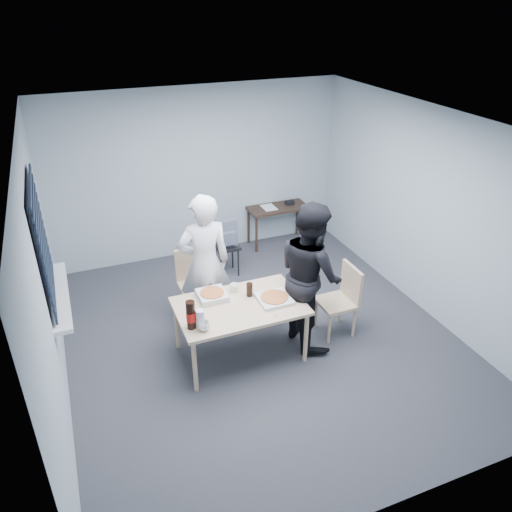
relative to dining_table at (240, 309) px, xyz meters
name	(u,v)px	position (x,y,z in m)	size (l,w,h in m)	color
room	(46,250)	(-1.86, 0.61, 0.81)	(5.00, 5.00, 5.00)	#29292E
dining_table	(240,309)	(0.00, 0.00, 0.00)	(1.41, 0.89, 0.69)	beige
chair_far	(194,278)	(-0.24, 1.04, -0.11)	(0.42, 0.42, 0.89)	beige
chair_right	(343,295)	(1.31, -0.03, -0.11)	(0.42, 0.42, 0.89)	beige
person_white	(205,264)	(-0.19, 0.69, 0.26)	(0.65, 0.42, 1.77)	silver
person_black	(310,274)	(0.87, 0.00, 0.26)	(0.86, 0.47, 1.77)	black
side_table	(278,211)	(1.58, 2.49, -0.05)	(0.97, 0.43, 0.65)	#36241B
stool	(227,252)	(0.47, 1.83, -0.27)	(0.34, 0.34, 0.47)	black
backpack	(227,233)	(0.47, 1.82, 0.04)	(0.29, 0.21, 0.41)	slate
pizza_box_a	(212,295)	(-0.24, 0.25, 0.10)	(0.32, 0.32, 0.08)	silver
pizza_box_b	(274,298)	(0.39, -0.06, 0.08)	(0.36, 0.36, 0.05)	silver
mug_a	(204,326)	(-0.50, -0.29, 0.11)	(0.12, 0.12, 0.10)	white
mug_b	(234,288)	(0.04, 0.29, 0.11)	(0.10, 0.10, 0.09)	white
cola_glass	(250,290)	(0.17, 0.13, 0.14)	(0.07, 0.07, 0.16)	black
soda_bottle	(191,315)	(-0.60, -0.21, 0.21)	(0.10, 0.10, 0.32)	black
plastic_cups	(200,319)	(-0.52, -0.24, 0.17)	(0.09, 0.09, 0.21)	silver
rubber_band	(275,316)	(0.28, -0.34, 0.06)	(0.05, 0.05, 0.00)	red
papers	(269,207)	(1.43, 2.51, 0.03)	(0.21, 0.28, 0.00)	white
black_box	(290,203)	(1.80, 2.51, 0.05)	(0.14, 0.10, 0.06)	black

